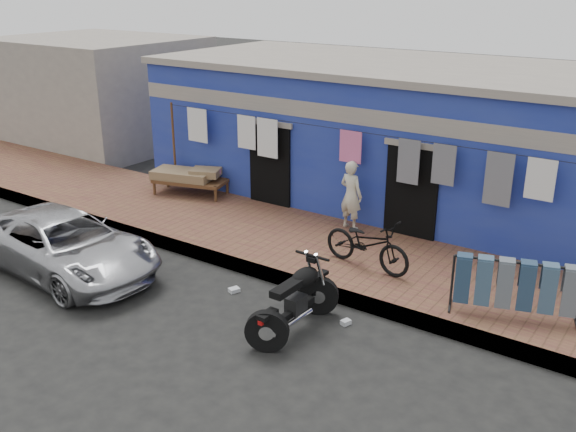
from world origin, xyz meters
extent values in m
plane|color=black|center=(0.00, 0.00, 0.00)|extent=(80.00, 80.00, 0.00)
cube|color=brown|center=(0.00, 3.00, 0.12)|extent=(28.00, 3.00, 0.25)
cube|color=gray|center=(0.00, 1.55, 0.12)|extent=(28.00, 0.10, 0.25)
cube|color=navy|center=(0.00, 7.00, 1.60)|extent=(12.00, 5.00, 3.20)
cube|color=#9E9384|center=(0.00, 4.56, 2.55)|extent=(12.00, 0.14, 0.35)
cube|color=#9E9384|center=(0.00, 7.00, 3.28)|extent=(12.20, 5.20, 0.16)
cube|color=black|center=(-2.20, 4.48, 1.05)|extent=(1.10, 0.10, 2.10)
cube|color=black|center=(1.30, 4.48, 1.05)|extent=(1.10, 0.10, 2.10)
cube|color=#9E9384|center=(-11.00, 7.00, 1.70)|extent=(6.00, 5.00, 3.40)
cylinder|color=brown|center=(-5.00, 4.25, 1.30)|extent=(0.06, 0.06, 2.10)
cylinder|color=black|center=(0.00, 4.25, 2.30)|extent=(10.00, 0.01, 0.01)
cube|color=silver|center=(-4.18, 4.25, 1.89)|extent=(0.60, 0.02, 0.81)
cube|color=silver|center=(-2.69, 4.25, 1.92)|extent=(0.50, 0.02, 0.77)
cube|color=silver|center=(-2.10, 4.25, 1.86)|extent=(0.55, 0.02, 0.88)
cube|color=#D35E93|center=(0.00, 4.25, 1.97)|extent=(0.50, 0.02, 0.67)
cube|color=slate|center=(1.29, 4.25, 1.86)|extent=(0.45, 0.02, 0.88)
cube|color=slate|center=(2.00, 4.25, 1.91)|extent=(0.45, 0.02, 0.78)
cube|color=slate|center=(3.04, 4.25, 1.81)|extent=(0.50, 0.02, 0.99)
cube|color=silver|center=(3.76, 4.25, 1.93)|extent=(0.50, 0.02, 0.74)
imported|color=#B8B8BD|center=(-3.45, -0.29, 0.58)|extent=(4.22, 2.12, 1.16)
imported|color=beige|center=(0.12, 4.13, 0.98)|extent=(0.58, 0.44, 1.47)
imported|color=black|center=(1.31, 2.61, 0.82)|extent=(1.82, 0.83, 1.14)
cube|color=silver|center=(0.53, 1.20, 0.04)|extent=(0.22, 0.20, 0.08)
cube|color=silver|center=(1.83, 0.97, 0.04)|extent=(0.16, 0.18, 0.08)
cube|color=silver|center=(-0.36, 0.84, 0.04)|extent=(0.20, 0.22, 0.07)
camera|label=1|loc=(6.16, -6.96, 5.21)|focal=40.00mm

